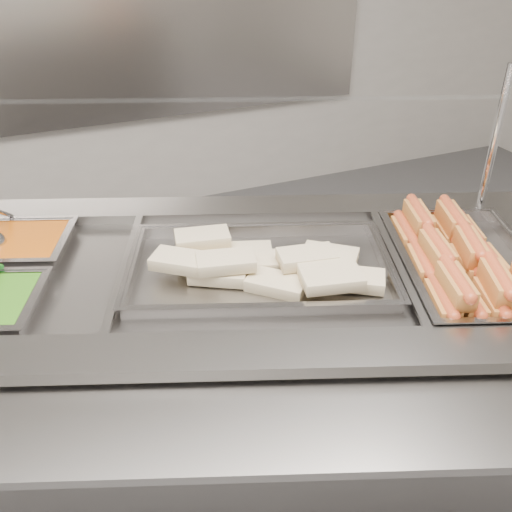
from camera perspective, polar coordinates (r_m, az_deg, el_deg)
name	(u,v)px	position (r m, az deg, el deg)	size (l,w,h in m)	color
back_panel	(116,12)	(3.42, -13.87, 22.65)	(3.00, 0.04, 1.20)	#9A9490
steam_counter	(240,387)	(1.76, -1.63, -12.96)	(2.01, 1.41, 0.88)	gray
tray_rail	(240,424)	(1.13, -1.64, -16.40)	(1.73, 0.94, 0.05)	gray
sneeze_guard	(234,105)	(1.54, -2.18, 14.90)	(1.61, 0.84, 0.43)	silver
pan_hotdogs	(465,272)	(1.63, 20.18, -1.51)	(0.50, 0.62, 0.10)	gray
pan_wraps	(260,271)	(1.51, 0.37, -1.55)	(0.76, 0.60, 0.07)	gray
pan_beans	(14,253)	(1.75, -23.01, 0.30)	(0.36, 0.32, 0.10)	gray
hotdogs_in_buns	(463,260)	(1.59, 19.98, -0.42)	(0.39, 0.57, 0.11)	#A35022
tortilla_wraps	(262,263)	(1.48, 0.63, -0.67)	(0.56, 0.43, 0.07)	tan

